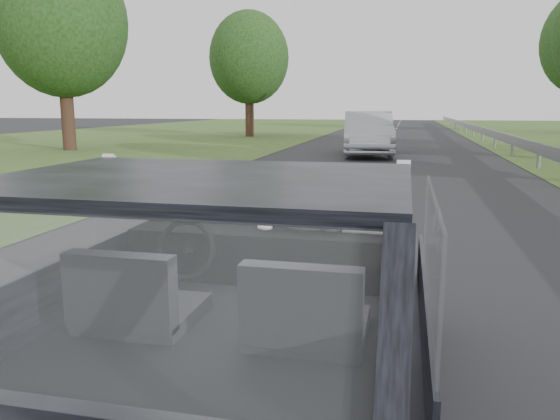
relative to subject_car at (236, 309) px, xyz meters
The scene contains 9 objects.
subject_car is the anchor object (origin of this frame).
dashboard 0.64m from the subject_car, 90.00° to the left, with size 1.58×0.45×0.30m, color black.
driver_seat 0.52m from the subject_car, 144.06° to the right, with size 0.50×0.72×0.42m, color black.
passenger_seat 0.52m from the subject_car, 35.94° to the right, with size 0.50×0.72×0.42m, color black.
steering_wheel 0.55m from the subject_car, 140.48° to the left, with size 0.36×0.36×0.04m, color black.
cat 0.74m from the subject_car, 68.28° to the left, with size 0.61×0.19×0.27m, color gray.
other_car 17.22m from the subject_car, 91.83° to the left, with size 1.85×4.69×1.54m, color #B6BCC5.
tree_5 21.07m from the subject_car, 125.97° to the left, with size 4.97×4.97×7.53m, color #16360D, non-canonical shape.
tree_6 29.27m from the subject_car, 105.98° to the left, with size 4.47×4.47×6.78m, color #16360D, non-canonical shape.
Camera 1 is at (0.79, -2.45, 1.71)m, focal length 35.00 mm.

